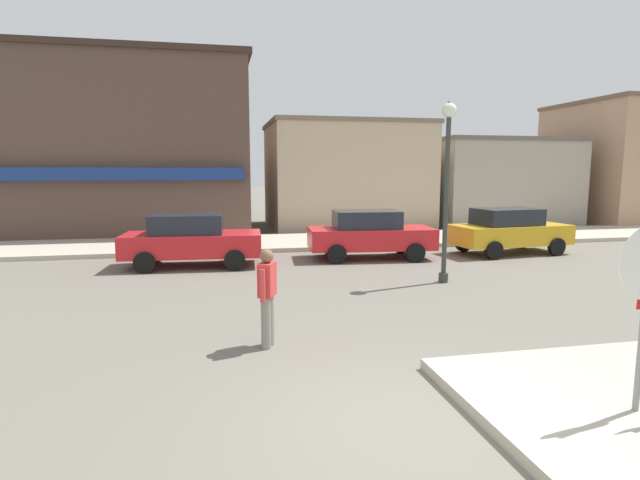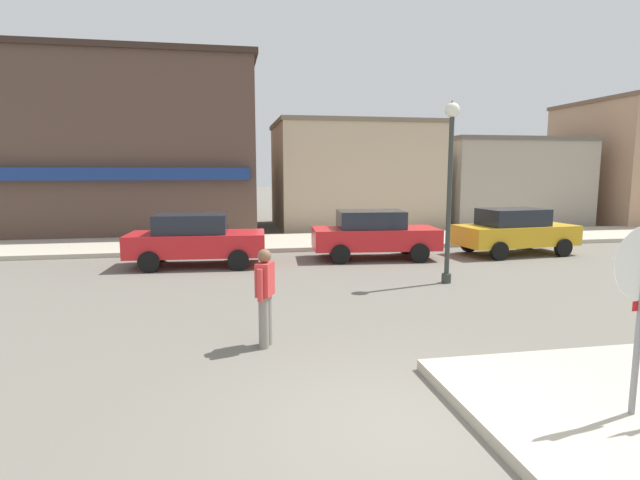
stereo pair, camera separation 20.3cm
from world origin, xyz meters
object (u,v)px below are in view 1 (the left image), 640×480
at_px(parked_car_nearest, 191,239).
at_px(parked_car_third, 509,230).
at_px(pedestrian_crossing_near, 267,295).
at_px(lamp_post, 447,166).
at_px(parked_car_second, 370,234).

distance_m(parked_car_nearest, parked_car_third, 10.54).
bearing_deg(pedestrian_crossing_near, parked_car_nearest, 101.78).
xyz_separation_m(lamp_post, parked_car_third, (4.13, 3.65, -2.15)).
bearing_deg(parked_car_third, pedestrian_crossing_near, -140.45).
distance_m(parked_car_second, parked_car_third, 4.95).
xyz_separation_m(parked_car_nearest, parked_car_second, (5.60, 0.23, 0.00)).
xyz_separation_m(lamp_post, pedestrian_crossing_near, (-4.89, -3.80, -2.09)).
bearing_deg(lamp_post, parked_car_second, 102.30).
relative_size(parked_car_third, pedestrian_crossing_near, 2.58).
bearing_deg(parked_car_nearest, parked_car_second, 2.39).
xyz_separation_m(parked_car_second, parked_car_third, (4.95, -0.09, 0.00)).
xyz_separation_m(lamp_post, parked_car_nearest, (-6.41, 3.51, -2.15)).
bearing_deg(parked_car_second, pedestrian_crossing_near, -118.39).
bearing_deg(pedestrian_crossing_near, parked_car_second, 61.61).
relative_size(parked_car_nearest, parked_car_second, 0.99).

